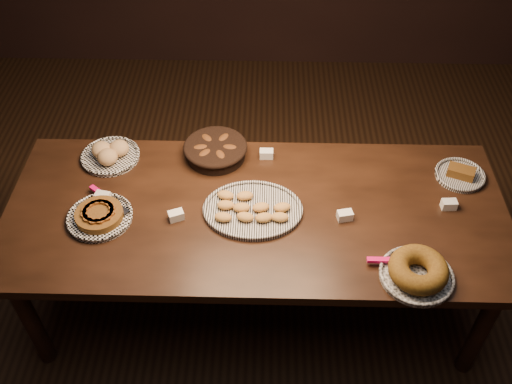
{
  "coord_description": "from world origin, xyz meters",
  "views": [
    {
      "loc": [
        0.04,
        -1.86,
        2.73
      ],
      "look_at": [
        -0.0,
        0.05,
        0.82
      ],
      "focal_mm": 40.0,
      "sensor_mm": 36.0,
      "label": 1
    }
  ],
  "objects_px": {
    "madeleine_platter": "(252,209)",
    "bundt_cake_plate": "(418,271)",
    "buffet_table": "(256,220)",
    "apple_tart_plate": "(100,216)"
  },
  "relations": [
    {
      "from": "apple_tart_plate",
      "to": "bundt_cake_plate",
      "type": "height_order",
      "value": "bundt_cake_plate"
    },
    {
      "from": "apple_tart_plate",
      "to": "bundt_cake_plate",
      "type": "bearing_deg",
      "value": -32.78
    },
    {
      "from": "madeleine_platter",
      "to": "bundt_cake_plate",
      "type": "xyz_separation_m",
      "value": [
        0.71,
        -0.36,
        0.02
      ]
    },
    {
      "from": "bundt_cake_plate",
      "to": "apple_tart_plate",
      "type": "bearing_deg",
      "value": 145.21
    },
    {
      "from": "apple_tart_plate",
      "to": "bundt_cake_plate",
      "type": "xyz_separation_m",
      "value": [
        1.42,
        -0.3,
        0.02
      ]
    },
    {
      "from": "madeleine_platter",
      "to": "bundt_cake_plate",
      "type": "bearing_deg",
      "value": -21.66
    },
    {
      "from": "buffet_table",
      "to": "apple_tart_plate",
      "type": "distance_m",
      "value": 0.74
    },
    {
      "from": "buffet_table",
      "to": "madeleine_platter",
      "type": "xyz_separation_m",
      "value": [
        -0.02,
        -0.01,
        0.09
      ]
    },
    {
      "from": "buffet_table",
      "to": "apple_tart_plate",
      "type": "bearing_deg",
      "value": -174.12
    },
    {
      "from": "bundt_cake_plate",
      "to": "buffet_table",
      "type": "bearing_deg",
      "value": 128.53
    }
  ]
}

